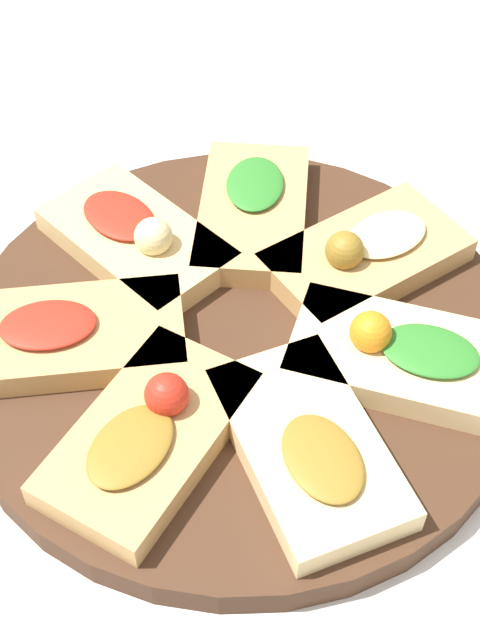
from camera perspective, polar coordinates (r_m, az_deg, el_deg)
ground_plane at (r=0.70m, az=0.00°, el=-1.94°), size 3.00×3.00×0.00m
serving_board at (r=0.69m, az=0.00°, el=-1.28°), size 0.43×0.43×0.03m
focaccia_slice_0 at (r=0.67m, az=-10.50°, el=-0.90°), size 0.18×0.14×0.03m
focaccia_slice_1 at (r=0.61m, az=-5.83°, el=-7.26°), size 0.18×0.15×0.05m
focaccia_slice_2 at (r=0.60m, az=4.46°, el=-8.12°), size 0.11×0.17×0.03m
focaccia_slice_3 at (r=0.65m, az=10.17°, el=-2.19°), size 0.17×0.17×0.05m
focaccia_slice_4 at (r=0.72m, az=8.03°, el=4.17°), size 0.16×0.10×0.05m
focaccia_slice_5 at (r=0.75m, az=0.84°, el=7.07°), size 0.16×0.18×0.03m
focaccia_slice_6 at (r=0.73m, az=-6.65°, el=5.23°), size 0.12×0.17×0.05m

